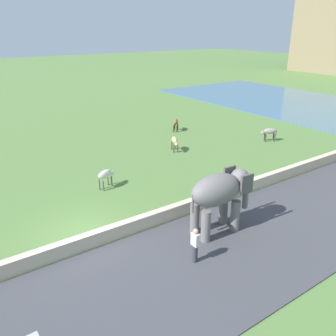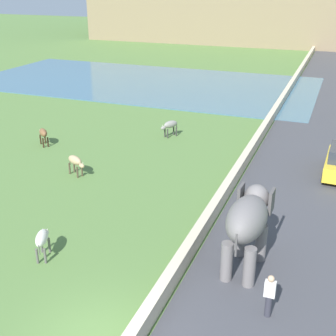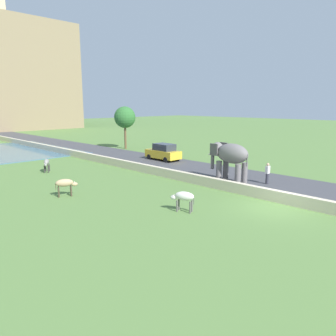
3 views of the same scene
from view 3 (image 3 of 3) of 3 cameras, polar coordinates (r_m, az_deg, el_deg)
name	(u,v)px [view 3 (image 3 of 3)]	position (r m, az deg, el deg)	size (l,w,h in m)	color
ground_plane	(274,208)	(19.74, 18.18, -6.69)	(220.00, 220.00, 0.00)	#567A3D
road_surface	(128,157)	(36.25, -7.15, 1.85)	(7.00, 120.00, 0.06)	#424247
barrier_wall	(110,161)	(32.39, -10.28, 1.23)	(0.40, 110.00, 0.72)	beige
elephant	(230,156)	(24.87, 10.84, 2.13)	(1.53, 3.49, 2.99)	slate
person_beside_elephant	(267,173)	(24.92, 17.15, -0.88)	(0.36, 0.22, 1.63)	#33333D
car_yellow	(163,152)	(34.07, -0.83, 2.82)	(1.90, 4.05, 1.80)	gold
cow_grey	(46,163)	(30.17, -20.67, 0.87)	(1.02, 1.35, 1.15)	gray
cow_tan	(65,184)	(21.87, -17.68, -2.65)	(1.40, 0.87, 1.15)	tan
cow_white	(184,197)	(17.92, 2.77, -5.15)	(0.86, 1.40, 1.15)	silver
tree_near	(125,117)	(43.40, -7.63, 8.84)	(2.82, 2.82, 5.58)	brown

